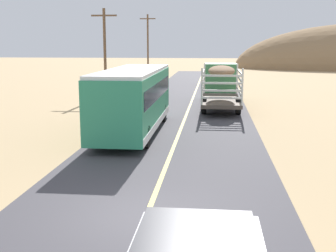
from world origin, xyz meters
TOP-DOWN VIEW (x-y plane):
  - ground_plane at (0.00, 0.00)m, footprint 240.00×240.00m
  - road_surface at (0.00, 0.00)m, footprint 8.00×120.00m
  - road_centre_line at (0.00, 0.00)m, footprint 0.16×117.60m
  - livestock_truck at (2.19, 21.81)m, footprint 2.53×9.70m
  - bus at (-2.29, 10.84)m, footprint 2.54×10.00m
  - car_far at (1.88, 35.91)m, footprint 1.80×4.40m
  - power_pole_mid at (-7.68, 26.77)m, footprint 2.20×0.24m
  - power_pole_far at (-7.68, 51.66)m, footprint 2.20×0.24m

SIDE VIEW (x-z plane):
  - ground_plane at x=0.00m, z-range 0.00..0.00m
  - road_surface at x=0.00m, z-range 0.00..0.02m
  - road_centre_line at x=0.00m, z-range 0.02..0.02m
  - car_far at x=1.88m, z-range -0.04..1.42m
  - bus at x=-2.29m, z-range 0.14..3.35m
  - livestock_truck at x=2.19m, z-range 0.28..3.30m
  - power_pole_mid at x=-7.68m, z-range 0.28..7.66m
  - power_pole_far at x=-7.68m, z-range 0.29..8.68m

